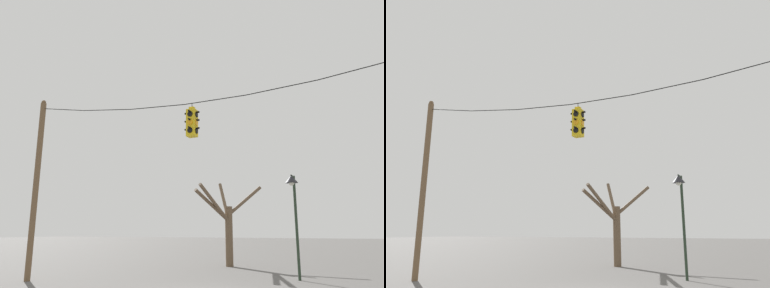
# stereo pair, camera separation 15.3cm
# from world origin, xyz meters

# --- Properties ---
(utility_pole_left) EXTENTS (0.25, 0.25, 7.87)m
(utility_pole_left) POSITION_xyz_m (-8.38, 0.44, 3.93)
(utility_pole_left) COLOR brown
(utility_pole_left) RESTS_ON ground_plane
(span_wire) EXTENTS (16.76, 0.03, 0.87)m
(span_wire) POSITION_xyz_m (0.00, 0.44, 6.92)
(span_wire) COLOR black
(traffic_light_near_left_pole) EXTENTS (0.58, 0.58, 1.27)m
(traffic_light_near_left_pole) POSITION_xyz_m (-0.88, 0.44, 5.88)
(traffic_light_near_left_pole) COLOR yellow
(street_lamp) EXTENTS (0.54, 0.93, 4.40)m
(street_lamp) POSITION_xyz_m (1.83, 4.97, 3.47)
(street_lamp) COLOR #233323
(street_lamp) RESTS_ON ground_plane
(bare_tree) EXTENTS (2.99, 3.97, 5.02)m
(bare_tree) POSITION_xyz_m (-2.95, 9.85, 2.51)
(bare_tree) COLOR brown
(bare_tree) RESTS_ON ground_plane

